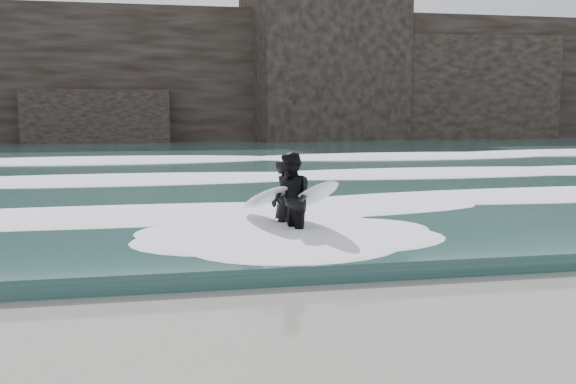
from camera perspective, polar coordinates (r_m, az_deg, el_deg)
name	(u,v)px	position (r m, az deg, el deg)	size (l,w,h in m)	color
ground	(517,354)	(7.45, 19.67, -13.40)	(120.00, 120.00, 0.00)	brown
sea	(229,155)	(35.23, -5.24, 3.30)	(90.00, 52.00, 0.30)	#264846
headland	(206,80)	(52.14, -7.29, 9.89)	(70.00, 9.00, 10.00)	black
foam_near	(316,201)	(15.55, 2.53, -0.78)	(60.00, 3.20, 0.20)	white
foam_mid	(269,173)	(22.36, -1.73, 1.74)	(60.00, 4.00, 0.24)	white
foam_far	(238,154)	(31.24, -4.47, 3.36)	(60.00, 4.80, 0.30)	white
surfer_left	(279,199)	(12.88, -0.82, -0.62)	(1.14, 2.25, 1.59)	black
surfer_right	(294,199)	(12.06, 0.56, -0.66)	(1.27, 2.28, 1.81)	black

